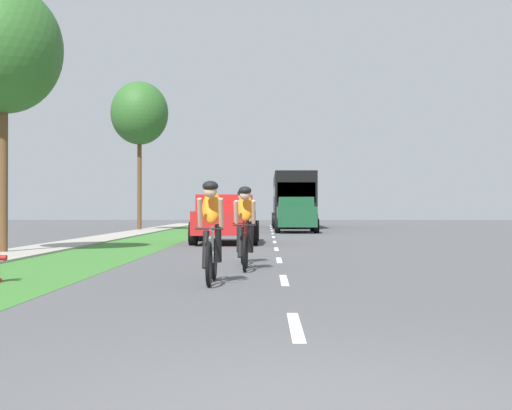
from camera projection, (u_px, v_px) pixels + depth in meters
The scene contains 12 objects.
ground_plane at pixel (275, 244), 24.05m from camera, with size 120.00×120.00×0.00m, color #4C4C4F.
grass_verge at pixel (138, 244), 24.12m from camera, with size 2.63×70.00×0.01m, color #38722D.
sidewalk_concrete at pixel (74, 244), 24.15m from camera, with size 1.67×70.00×0.10m, color #9E998E.
lane_markings_center at pixel (274, 239), 28.05m from camera, with size 0.12×53.13×0.01m.
cyclist_lead at pixel (211, 231), 11.15m from camera, with size 0.42×1.72×1.58m.
cyclist_trailing at pixel (245, 227), 13.73m from camera, with size 0.42×1.72×1.58m.
cyclist_distant at pixel (243, 225), 15.53m from camera, with size 0.42×1.72×1.58m.
pickup_red at pixel (226, 219), 24.76m from camera, with size 2.22×5.10×1.64m.
suv_dark_green at pixel (296, 214), 36.96m from camera, with size 2.15×4.70×1.79m.
bus_black at pixel (293, 197), 48.30m from camera, with size 2.78×11.60×3.48m.
street_tree_near at pixel (3, 50), 18.92m from camera, with size 3.07×3.07×7.04m.
street_tree_far at pixel (140, 114), 40.50m from camera, with size 3.21×3.21×8.34m.
Camera 1 is at (-0.28, -4.07, 1.14)m, focal length 50.81 mm.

